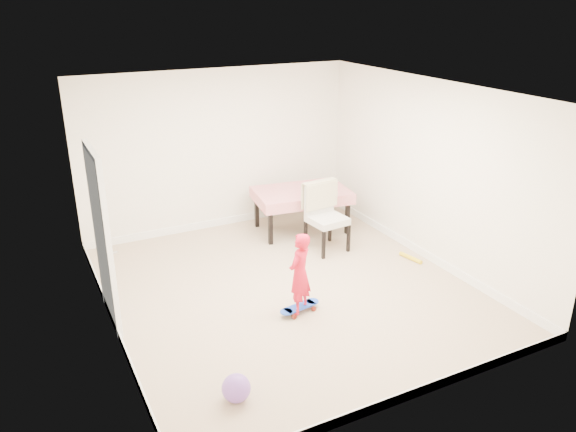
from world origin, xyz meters
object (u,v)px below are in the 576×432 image
dining_table (301,210)px  child (300,276)px  dining_chair (327,218)px  skateboard (300,309)px  balloon (236,388)px

dining_table → child: child is taller
dining_table → dining_chair: 0.87m
dining_chair → skateboard: bearing=-136.6°
child → skateboard: bearing=-158.6°
child → balloon: (-1.28, -1.13, -0.37)m
skateboard → child: 0.47m
dining_chair → child: dining_chair is taller
skateboard → child: bearing=-134.6°
skateboard → balloon: balloon is taller
dining_chair → child: size_ratio=1.02×
dining_chair → skateboard: 1.94m
dining_table → dining_chair: dining_chair is taller
skateboard → child: size_ratio=0.55×
dining_table → dining_chair: bearing=-83.6°
dining_table → balloon: size_ratio=5.33×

